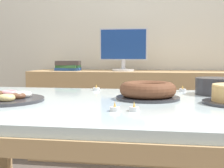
# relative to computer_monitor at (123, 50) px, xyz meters

# --- Properties ---
(wall_back) EXTENTS (8.00, 0.10, 2.60)m
(wall_back) POSITION_rel_computer_monitor_xyz_m (0.17, 0.30, 0.32)
(wall_back) COLOR silver
(wall_back) RESTS_ON ground
(dining_table) EXTENTS (1.84, 1.09, 0.73)m
(dining_table) POSITION_rel_computer_monitor_xyz_m (0.17, -1.37, -0.33)
(dining_table) COLOR silver
(dining_table) RESTS_ON ground
(sideboard) EXTENTS (2.00, 0.44, 0.79)m
(sideboard) POSITION_rel_computer_monitor_xyz_m (0.17, 0.00, -0.59)
(sideboard) COLOR tan
(sideboard) RESTS_ON ground
(computer_monitor) EXTENTS (0.42, 0.20, 0.38)m
(computer_monitor) POSITION_rel_computer_monitor_xyz_m (0.00, 0.00, 0.00)
(computer_monitor) COLOR silver
(computer_monitor) RESTS_ON sideboard
(book_stack) EXTENTS (0.23, 0.18, 0.09)m
(book_stack) POSITION_rel_computer_monitor_xyz_m (-0.51, 0.00, -0.14)
(book_stack) COLOR #23478C
(book_stack) RESTS_ON sideboard
(cake_golden_bundt) EXTENTS (0.31, 0.31, 0.08)m
(cake_golden_bundt) POSITION_rel_computer_monitor_xyz_m (0.27, -1.27, -0.22)
(cake_golden_bundt) COLOR #333338
(cake_golden_bundt) RESTS_ON dining_table
(pastry_platter) EXTENTS (0.38, 0.38, 0.04)m
(pastry_platter) POSITION_rel_computer_monitor_xyz_m (-0.39, -1.44, -0.25)
(pastry_platter) COLOR #333338
(pastry_platter) RESTS_ON dining_table
(plate_stack) EXTENTS (0.21, 0.21, 0.09)m
(plate_stack) POSITION_rel_computer_monitor_xyz_m (0.62, -1.04, -0.21)
(plate_stack) COLOR #333338
(plate_stack) RESTS_ON dining_table
(tealight_left_edge) EXTENTS (0.04, 0.04, 0.04)m
(tealight_left_edge) POSITION_rel_computer_monitor_xyz_m (0.16, -1.61, -0.25)
(tealight_left_edge) COLOR silver
(tealight_left_edge) RESTS_ON dining_table
(tealight_near_front) EXTENTS (0.04, 0.04, 0.04)m
(tealight_near_front) POSITION_rel_computer_monitor_xyz_m (-0.05, -0.94, -0.25)
(tealight_near_front) COLOR silver
(tealight_near_front) RESTS_ON dining_table
(tealight_centre) EXTENTS (0.04, 0.04, 0.04)m
(tealight_centre) POSITION_rel_computer_monitor_xyz_m (0.46, -0.92, -0.25)
(tealight_centre) COLOR silver
(tealight_centre) RESTS_ON dining_table
(tealight_near_cakes) EXTENTS (0.04, 0.04, 0.04)m
(tealight_near_cakes) POSITION_rel_computer_monitor_xyz_m (0.23, -1.60, -0.25)
(tealight_near_cakes) COLOR silver
(tealight_near_cakes) RESTS_ON dining_table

